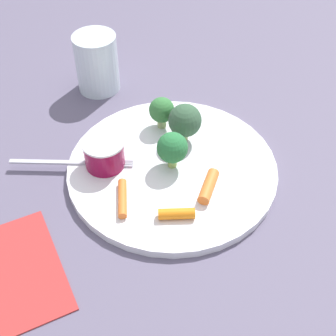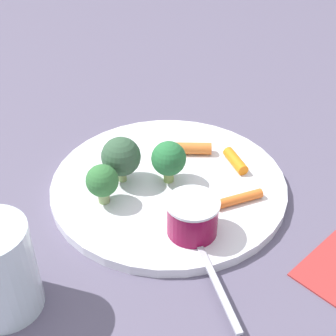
# 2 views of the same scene
# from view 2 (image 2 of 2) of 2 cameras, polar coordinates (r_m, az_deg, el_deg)

# --- Properties ---
(ground_plane) EXTENTS (2.40, 2.40, 0.00)m
(ground_plane) POSITION_cam_2_polar(r_m,az_deg,el_deg) (0.59, 0.08, -2.42)
(ground_plane) COLOR #59526A
(plate) EXTENTS (0.29, 0.29, 0.01)m
(plate) POSITION_cam_2_polar(r_m,az_deg,el_deg) (0.59, 0.08, -1.96)
(plate) COLOR white
(plate) RESTS_ON ground_plane
(sauce_cup) EXTENTS (0.06, 0.06, 0.04)m
(sauce_cup) POSITION_cam_2_polar(r_m,az_deg,el_deg) (0.50, 2.95, -5.85)
(sauce_cup) COLOR maroon
(sauce_cup) RESTS_ON plate
(broccoli_floret_0) EXTENTS (0.04, 0.04, 0.05)m
(broccoli_floret_0) POSITION_cam_2_polar(r_m,az_deg,el_deg) (0.56, 0.31, 0.97)
(broccoli_floret_0) COLOR #8DB25A
(broccoli_floret_0) RESTS_ON plate
(broccoli_floret_1) EXTENTS (0.04, 0.04, 0.05)m
(broccoli_floret_1) POSITION_cam_2_polar(r_m,az_deg,el_deg) (0.54, -7.88, -1.60)
(broccoli_floret_1) COLOR #92AC6B
(broccoli_floret_1) RESTS_ON plate
(broccoli_floret_2) EXTENTS (0.05, 0.05, 0.06)m
(broccoli_floret_2) POSITION_cam_2_polar(r_m,az_deg,el_deg) (0.56, -5.65, 1.34)
(broccoli_floret_2) COLOR #8FAD67
(broccoli_floret_2) RESTS_ON plate
(carrot_stick_0) EXTENTS (0.04, 0.04, 0.01)m
(carrot_stick_0) POSITION_cam_2_polar(r_m,az_deg,el_deg) (0.61, 8.09, 0.86)
(carrot_stick_0) COLOR orange
(carrot_stick_0) RESTS_ON plate
(carrot_stick_1) EXTENTS (0.05, 0.05, 0.01)m
(carrot_stick_1) POSITION_cam_2_polar(r_m,az_deg,el_deg) (0.56, 8.64, -3.38)
(carrot_stick_1) COLOR orange
(carrot_stick_1) RESTS_ON plate
(carrot_stick_2) EXTENTS (0.04, 0.05, 0.02)m
(carrot_stick_2) POSITION_cam_2_polar(r_m,az_deg,el_deg) (0.62, 2.67, 2.40)
(carrot_stick_2) COLOR orange
(carrot_stick_2) RESTS_ON plate
(fork) EXTENTS (0.13, 0.12, 0.00)m
(fork) POSITION_cam_2_polar(r_m,az_deg,el_deg) (0.49, 4.51, -10.88)
(fork) COLOR #B6B8C4
(fork) RESTS_ON plate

